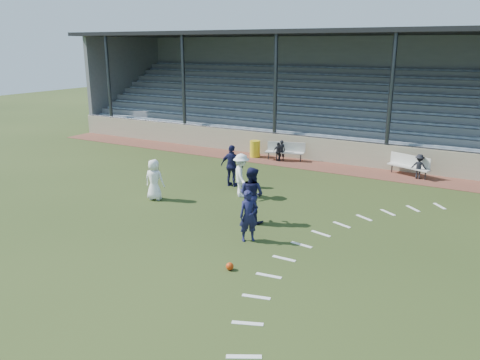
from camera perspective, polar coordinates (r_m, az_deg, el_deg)
name	(u,v)px	position (r m, az deg, el deg)	size (l,w,h in m)	color
ground	(201,239)	(14.83, -4.79, -7.19)	(90.00, 90.00, 0.00)	#2B3A17
cinder_track	(318,166)	(23.78, 9.51, 1.70)	(34.00, 2.00, 0.02)	brown
retaining_wall	(326,151)	(24.61, 10.42, 3.56)	(34.00, 0.18, 1.20)	tan
bench_left	(286,149)	(24.64, 5.58, 3.73)	(2.04, 0.93, 0.95)	silver
bench_right	(409,164)	(22.95, 19.95, 1.89)	(2.01, 1.13, 0.95)	silver
trash_bin	(255,149)	(25.25, 1.84, 3.82)	(0.55, 0.55, 0.89)	yellow
football	(230,266)	(12.85, -1.26, -10.47)	(0.21, 0.21, 0.21)	#C7380B
player_white_lead	(154,180)	(18.51, -10.41, 0.04)	(0.79, 0.51, 1.61)	white
player_navy_lead	(249,216)	(14.38, 1.07, -4.40)	(0.59, 0.39, 1.62)	#16173E
player_navy_mid	(251,195)	(15.89, 1.40, -1.80)	(0.94, 0.73, 1.93)	#16173E
player_white_wing	(241,175)	(18.58, 0.15, 0.58)	(1.12, 0.65, 1.74)	white
player_navy_wing	(232,166)	(19.93, -0.98, 1.74)	(1.05, 0.44, 1.79)	#16173E
sub_left_near	(281,150)	(24.51, 5.08, 3.62)	(0.40, 0.26, 1.09)	black
sub_left_far	(278,152)	(24.37, 4.69, 3.44)	(0.58, 0.24, 0.99)	black
sub_right	(419,167)	(22.56, 20.98, 1.55)	(0.73, 0.42, 1.13)	black
grandstand	(354,109)	(28.77, 13.74, 8.41)	(34.60, 9.00, 6.61)	slate
penalty_arc	(327,269)	(13.16, 10.53, -10.58)	(3.89, 14.63, 0.01)	white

